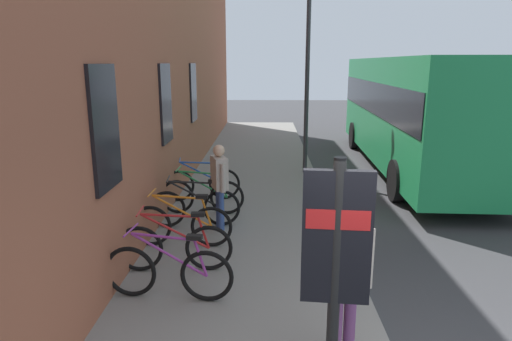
{
  "coord_description": "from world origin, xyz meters",
  "views": [
    {
      "loc": [
        -3.57,
        1.43,
        3.21
      ],
      "look_at": [
        4.5,
        1.61,
        1.25
      ],
      "focal_mm": 31.2,
      "sensor_mm": 36.0,
      "label": 1
    }
  ],
  "objects_px": {
    "bicycle_mid_rack": "(202,196)",
    "pedestrian_crossing_street": "(346,270)",
    "bicycle_end_of_row": "(169,272)",
    "pedestrian_near_bus": "(219,178)",
    "bicycle_beside_lamp": "(182,225)",
    "bicycle_under_window": "(202,184)",
    "street_lamp": "(308,62)",
    "transit_info_sign": "(336,256)",
    "city_bus": "(413,107)",
    "bicycle_far_end": "(195,207)",
    "bicycle_by_door": "(175,247)"
  },
  "relations": [
    {
      "from": "bicycle_mid_rack",
      "to": "pedestrian_crossing_street",
      "type": "xyz_separation_m",
      "value": [
        -4.75,
        -2.13,
        0.68
      ]
    },
    {
      "from": "bicycle_end_of_row",
      "to": "pedestrian_near_bus",
      "type": "height_order",
      "value": "pedestrian_near_bus"
    },
    {
      "from": "bicycle_beside_lamp",
      "to": "pedestrian_near_bus",
      "type": "bearing_deg",
      "value": -34.09
    },
    {
      "from": "bicycle_under_window",
      "to": "street_lamp",
      "type": "distance_m",
      "value": 4.65
    },
    {
      "from": "transit_info_sign",
      "to": "pedestrian_near_bus",
      "type": "xyz_separation_m",
      "value": [
        4.71,
        1.43,
        -0.61
      ]
    },
    {
      "from": "bicycle_mid_rack",
      "to": "city_bus",
      "type": "height_order",
      "value": "city_bus"
    },
    {
      "from": "bicycle_under_window",
      "to": "street_lamp",
      "type": "bearing_deg",
      "value": -43.33
    },
    {
      "from": "bicycle_far_end",
      "to": "street_lamp",
      "type": "distance_m",
      "value": 5.78
    },
    {
      "from": "bicycle_by_door",
      "to": "street_lamp",
      "type": "height_order",
      "value": "street_lamp"
    },
    {
      "from": "city_bus",
      "to": "pedestrian_crossing_street",
      "type": "xyz_separation_m",
      "value": [
        -9.41,
        3.62,
        -0.73
      ]
    },
    {
      "from": "bicycle_end_of_row",
      "to": "pedestrian_near_bus",
      "type": "xyz_separation_m",
      "value": [
        2.62,
        -0.42,
        0.6
      ]
    },
    {
      "from": "bicycle_by_door",
      "to": "bicycle_far_end",
      "type": "bearing_deg",
      "value": -0.3
    },
    {
      "from": "bicycle_end_of_row",
      "to": "pedestrian_crossing_street",
      "type": "distance_m",
      "value": 2.54
    },
    {
      "from": "transit_info_sign",
      "to": "street_lamp",
      "type": "relative_size",
      "value": 0.46
    },
    {
      "from": "transit_info_sign",
      "to": "pedestrian_near_bus",
      "type": "height_order",
      "value": "transit_info_sign"
    },
    {
      "from": "pedestrian_near_bus",
      "to": "bicycle_under_window",
      "type": "bearing_deg",
      "value": 18.29
    },
    {
      "from": "bicycle_under_window",
      "to": "pedestrian_near_bus",
      "type": "relative_size",
      "value": 1.08
    },
    {
      "from": "bicycle_far_end",
      "to": "city_bus",
      "type": "bearing_deg",
      "value": -46.92
    },
    {
      "from": "transit_info_sign",
      "to": "street_lamp",
      "type": "bearing_deg",
      "value": -3.5
    },
    {
      "from": "bicycle_by_door",
      "to": "street_lamp",
      "type": "xyz_separation_m",
      "value": [
        6.34,
        -2.5,
        2.72
      ]
    },
    {
      "from": "bicycle_beside_lamp",
      "to": "transit_info_sign",
      "type": "height_order",
      "value": "transit_info_sign"
    },
    {
      "from": "bicycle_beside_lamp",
      "to": "pedestrian_crossing_street",
      "type": "relative_size",
      "value": 1.01
    },
    {
      "from": "bicycle_end_of_row",
      "to": "street_lamp",
      "type": "height_order",
      "value": "street_lamp"
    },
    {
      "from": "transit_info_sign",
      "to": "bicycle_under_window",
      "type": "bearing_deg",
      "value": 17.25
    },
    {
      "from": "street_lamp",
      "to": "transit_info_sign",
      "type": "bearing_deg",
      "value": 176.5
    },
    {
      "from": "pedestrian_crossing_street",
      "to": "pedestrian_near_bus",
      "type": "bearing_deg",
      "value": 23.28
    },
    {
      "from": "bicycle_by_door",
      "to": "bicycle_beside_lamp",
      "type": "xyz_separation_m",
      "value": [
        0.93,
        0.07,
        0.0
      ]
    },
    {
      "from": "bicycle_by_door",
      "to": "pedestrian_near_bus",
      "type": "xyz_separation_m",
      "value": [
        1.78,
        -0.51,
        0.6
      ]
    },
    {
      "from": "transit_info_sign",
      "to": "bicycle_end_of_row",
      "type": "bearing_deg",
      "value": 41.33
    },
    {
      "from": "bicycle_end_of_row",
      "to": "street_lamp",
      "type": "xyz_separation_m",
      "value": [
        7.17,
        -2.41,
        2.72
      ]
    },
    {
      "from": "bicycle_beside_lamp",
      "to": "street_lamp",
      "type": "bearing_deg",
      "value": -25.43
    },
    {
      "from": "bicycle_by_door",
      "to": "bicycle_far_end",
      "type": "height_order",
      "value": "same"
    },
    {
      "from": "bicycle_end_of_row",
      "to": "bicycle_mid_rack",
      "type": "bearing_deg",
      "value": 0.67
    },
    {
      "from": "bicycle_end_of_row",
      "to": "city_bus",
      "type": "distance_m",
      "value": 10.04
    },
    {
      "from": "pedestrian_crossing_street",
      "to": "city_bus",
      "type": "bearing_deg",
      "value": -21.05
    },
    {
      "from": "bicycle_by_door",
      "to": "pedestrian_near_bus",
      "type": "distance_m",
      "value": 1.95
    },
    {
      "from": "bicycle_mid_rack",
      "to": "pedestrian_near_bus",
      "type": "xyz_separation_m",
      "value": [
        -0.86,
        -0.46,
        0.6
      ]
    },
    {
      "from": "bicycle_by_door",
      "to": "bicycle_end_of_row",
      "type": "bearing_deg",
      "value": -173.91
    },
    {
      "from": "bicycle_end_of_row",
      "to": "bicycle_by_door",
      "type": "bearing_deg",
      "value": 6.09
    },
    {
      "from": "bicycle_beside_lamp",
      "to": "street_lamp",
      "type": "distance_m",
      "value": 6.57
    },
    {
      "from": "bicycle_mid_rack",
      "to": "pedestrian_near_bus",
      "type": "distance_m",
      "value": 1.15
    },
    {
      "from": "bicycle_mid_rack",
      "to": "street_lamp",
      "type": "distance_m",
      "value": 5.2
    },
    {
      "from": "bicycle_mid_rack",
      "to": "street_lamp",
      "type": "relative_size",
      "value": 0.34
    },
    {
      "from": "bicycle_mid_rack",
      "to": "bicycle_far_end",
      "type": "bearing_deg",
      "value": 177.11
    },
    {
      "from": "pedestrian_crossing_street",
      "to": "street_lamp",
      "type": "bearing_deg",
      "value": -2.18
    },
    {
      "from": "city_bus",
      "to": "street_lamp",
      "type": "xyz_separation_m",
      "value": [
        -0.97,
        3.3,
        1.31
      ]
    },
    {
      "from": "bicycle_end_of_row",
      "to": "bicycle_under_window",
      "type": "bearing_deg",
      "value": 2.32
    },
    {
      "from": "bicycle_mid_rack",
      "to": "pedestrian_near_bus",
      "type": "height_order",
      "value": "pedestrian_near_bus"
    },
    {
      "from": "bicycle_far_end",
      "to": "city_bus",
      "type": "relative_size",
      "value": 0.17
    },
    {
      "from": "bicycle_beside_lamp",
      "to": "bicycle_mid_rack",
      "type": "bearing_deg",
      "value": -3.92
    }
  ]
}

